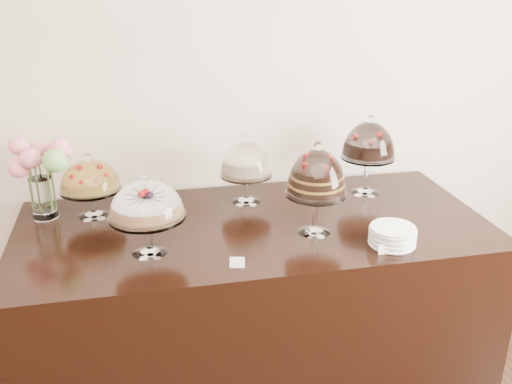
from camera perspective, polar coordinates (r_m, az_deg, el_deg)
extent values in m
cube|color=beige|center=(3.01, -3.42, 11.64)|extent=(5.00, 0.04, 3.00)
cube|color=black|center=(2.90, -0.21, -11.21)|extent=(2.20, 1.00, 0.90)
cone|color=white|center=(2.46, -10.55, -5.72)|extent=(0.15, 0.15, 0.02)
cylinder|color=white|center=(2.43, -10.68, -4.01)|extent=(0.03, 0.03, 0.14)
cylinder|color=white|center=(2.39, -10.81, -2.38)|extent=(0.32, 0.32, 0.01)
cylinder|color=#B17C4E|center=(2.38, -10.87, -1.68)|extent=(0.26, 0.26, 0.05)
sphere|color=#B10E10|center=(2.39, -9.28, -0.54)|extent=(0.02, 0.02, 0.02)
sphere|color=#B10E10|center=(2.41, -12.24, -0.52)|extent=(0.02, 0.02, 0.02)
sphere|color=#B10E10|center=(2.30, -11.27, -1.58)|extent=(0.02, 0.02, 0.02)
sphere|color=white|center=(2.33, -11.10, 1.29)|extent=(0.04, 0.04, 0.04)
cone|color=white|center=(2.61, 5.84, -3.73)|extent=(0.15, 0.15, 0.02)
cylinder|color=white|center=(2.57, 5.92, -1.89)|extent=(0.03, 0.03, 0.16)
cylinder|color=white|center=(2.54, 6.00, -0.13)|extent=(0.27, 0.27, 0.01)
cylinder|color=black|center=(2.52, 6.05, 1.15)|extent=(0.21, 0.21, 0.11)
sphere|color=#B10E10|center=(2.53, 7.16, 2.74)|extent=(0.02, 0.02, 0.02)
sphere|color=#B10E10|center=(2.54, 5.38, 2.91)|extent=(0.02, 0.02, 0.02)
sphere|color=#B10E10|center=(2.46, 5.04, 2.32)|extent=(0.02, 0.02, 0.02)
sphere|color=#B10E10|center=(2.45, 6.87, 2.14)|extent=(0.02, 0.02, 0.02)
sphere|color=white|center=(2.46, 6.20, 4.58)|extent=(0.04, 0.04, 0.04)
cone|color=white|center=(2.92, -0.98, -0.71)|extent=(0.15, 0.15, 0.02)
cylinder|color=white|center=(2.89, -0.99, 0.60)|extent=(0.03, 0.03, 0.12)
cylinder|color=white|center=(2.87, -1.00, 1.81)|extent=(0.27, 0.27, 0.01)
cylinder|color=beige|center=(2.86, -1.00, 2.55)|extent=(0.22, 0.22, 0.07)
sphere|color=white|center=(2.81, -1.02, 5.33)|extent=(0.04, 0.04, 0.04)
cone|color=white|center=(3.09, 10.85, 0.16)|extent=(0.15, 0.15, 0.02)
cylinder|color=white|center=(3.05, 10.98, 1.86)|extent=(0.03, 0.03, 0.17)
cylinder|color=white|center=(3.02, 11.11, 3.49)|extent=(0.28, 0.28, 0.01)
cylinder|color=black|center=(3.01, 11.17, 4.27)|extent=(0.23, 0.23, 0.08)
sphere|color=#B10E10|center=(3.03, 12.14, 5.29)|extent=(0.02, 0.02, 0.02)
sphere|color=#B10E10|center=(3.01, 10.11, 5.33)|extent=(0.02, 0.02, 0.02)
sphere|color=#B10E10|center=(2.93, 11.44, 4.78)|extent=(0.02, 0.02, 0.02)
sphere|color=white|center=(2.96, 11.39, 7.14)|extent=(0.04, 0.04, 0.04)
cone|color=white|center=(2.87, -15.91, -2.04)|extent=(0.15, 0.15, 0.02)
cylinder|color=white|center=(2.84, -16.05, -0.81)|extent=(0.03, 0.03, 0.11)
cylinder|color=white|center=(2.82, -16.18, 0.32)|extent=(0.29, 0.29, 0.01)
cylinder|color=gold|center=(2.81, -16.23, 0.81)|extent=(0.24, 0.24, 0.04)
sphere|color=#B10E10|center=(2.82, -14.98, 1.64)|extent=(0.02, 0.02, 0.02)
sphere|color=#B10E10|center=(2.86, -15.93, 1.87)|extent=(0.02, 0.02, 0.02)
sphere|color=#B10E10|center=(2.85, -17.23, 1.63)|extent=(0.02, 0.02, 0.02)
sphere|color=#B10E10|center=(2.79, -17.63, 1.14)|extent=(0.02, 0.02, 0.02)
sphere|color=#B10E10|center=(2.74, -16.67, 0.89)|extent=(0.02, 0.02, 0.02)
sphere|color=#B10E10|center=(2.76, -15.33, 1.14)|extent=(0.02, 0.02, 0.02)
sphere|color=white|center=(2.77, -16.52, 3.34)|extent=(0.04, 0.04, 0.04)
cylinder|color=white|center=(2.90, -20.53, -0.54)|extent=(0.11, 0.11, 0.20)
cylinder|color=#476B2D|center=(2.85, -19.71, 1.18)|extent=(0.01, 0.01, 0.30)
sphere|color=pink|center=(2.79, -19.00, 4.10)|extent=(0.09, 0.09, 0.09)
cylinder|color=#476B2D|center=(2.91, -19.84, 1.08)|extent=(0.01, 0.01, 0.25)
sphere|color=pink|center=(2.91, -19.29, 3.78)|extent=(0.11, 0.11, 0.11)
cylinder|color=#476B2D|center=(2.94, -20.67, 1.17)|extent=(0.01, 0.01, 0.25)
sphere|color=pink|center=(2.97, -20.95, 3.91)|extent=(0.09, 0.09, 0.09)
cylinder|color=#476B2D|center=(2.88, -21.52, 1.31)|extent=(0.01, 0.01, 0.32)
sphere|color=pink|center=(2.85, -22.69, 4.29)|extent=(0.09, 0.09, 0.09)
cylinder|color=#476B2D|center=(2.87, -21.51, 0.29)|extent=(0.01, 0.01, 0.23)
sphere|color=pink|center=(2.83, -22.68, 2.26)|extent=(0.09, 0.09, 0.09)
cylinder|color=#476B2D|center=(2.84, -21.00, 0.71)|extent=(0.01, 0.01, 0.28)
sphere|color=pink|center=(2.78, -21.65, 3.15)|extent=(0.10, 0.10, 0.10)
cylinder|color=#476B2D|center=(2.82, -19.96, 0.60)|extent=(0.01, 0.01, 0.27)
sphere|color=#69A24E|center=(2.72, -19.52, 2.97)|extent=(0.11, 0.11, 0.11)
cylinder|color=white|center=(2.56, 13.41, -5.05)|extent=(0.20, 0.20, 0.01)
cylinder|color=white|center=(2.55, 13.43, -4.83)|extent=(0.19, 0.19, 0.01)
cylinder|color=white|center=(2.55, 13.45, -4.61)|extent=(0.20, 0.20, 0.01)
cylinder|color=white|center=(2.54, 13.47, -4.39)|extent=(0.19, 0.19, 0.01)
cylinder|color=white|center=(2.54, 13.50, -4.16)|extent=(0.20, 0.20, 0.01)
cylinder|color=white|center=(2.54, 13.52, -3.94)|extent=(0.19, 0.19, 0.01)
cylinder|color=white|center=(2.53, 13.54, -3.72)|extent=(0.20, 0.20, 0.01)
cylinder|color=white|center=(2.53, 13.56, -3.49)|extent=(0.19, 0.19, 0.01)
cube|color=white|center=(2.31, -1.89, -7.06)|extent=(0.06, 0.03, 0.04)
cube|color=white|center=(2.47, 12.80, -5.58)|extent=(0.06, 0.02, 0.04)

